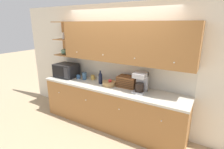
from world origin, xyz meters
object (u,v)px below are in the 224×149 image
(microwave, at_px, (66,70))
(coffee_maker, at_px, (141,82))
(mug, at_px, (93,77))
(fruit_basket, at_px, (109,83))
(storage_canister, at_px, (84,76))
(mug_blue_second, at_px, (99,79))
(mug_patterned_third, at_px, (79,77))
(bread_box, at_px, (127,82))
(wine_bottle, at_px, (100,78))

(microwave, bearing_deg, coffee_maker, -0.09)
(mug, height_order, coffee_maker, coffee_maker)
(mug, bearing_deg, fruit_basket, -16.11)
(microwave, xyz_separation_m, coffee_maker, (1.95, -0.00, 0.04))
(storage_canister, xyz_separation_m, coffee_maker, (1.42, -0.06, 0.11))
(mug, relative_size, fruit_basket, 0.37)
(mug, distance_m, mug_blue_second, 0.18)
(mug_patterned_third, xyz_separation_m, storage_canister, (0.16, 0.02, 0.04))
(bread_box, xyz_separation_m, coffee_maker, (0.34, -0.11, 0.09))
(mug_blue_second, xyz_separation_m, coffee_maker, (1.07, -0.16, 0.15))
(microwave, height_order, mug_patterned_third, microwave)
(coffee_maker, bearing_deg, wine_bottle, 179.97)
(fruit_basket, xyz_separation_m, bread_box, (0.36, 0.12, 0.06))
(microwave, height_order, storage_canister, microwave)
(fruit_basket, bearing_deg, storage_canister, 175.00)
(microwave, height_order, fruit_basket, microwave)
(wine_bottle, distance_m, fruit_basket, 0.24)
(mug_patterned_third, bearing_deg, fruit_basket, -2.51)
(microwave, relative_size, bread_box, 1.34)
(storage_canister, relative_size, fruit_basket, 0.60)
(storage_canister, height_order, fruit_basket, storage_canister)
(microwave, height_order, wine_bottle, microwave)
(microwave, bearing_deg, mug_blue_second, 9.94)
(storage_canister, height_order, bread_box, bread_box)
(mug, xyz_separation_m, mug_blue_second, (0.18, 0.00, -0.00))
(storage_canister, height_order, mug_blue_second, storage_canister)
(mug, height_order, wine_bottle, wine_bottle)
(mug_patterned_third, distance_m, mug, 0.35)
(fruit_basket, bearing_deg, microwave, 179.51)
(microwave, xyz_separation_m, bread_box, (1.61, 0.11, -0.05))
(microwave, bearing_deg, fruit_basket, -0.49)
(storage_canister, xyz_separation_m, wine_bottle, (0.49, -0.06, 0.05))
(mug_blue_second, distance_m, bread_box, 0.73)
(microwave, xyz_separation_m, wine_bottle, (1.02, -0.00, -0.03))
(mug, xyz_separation_m, coffee_maker, (1.25, -0.15, 0.15))
(coffee_maker, bearing_deg, microwave, 179.91)
(mug_blue_second, bearing_deg, bread_box, -3.40)
(mug, bearing_deg, wine_bottle, -25.15)
(mug_patterned_third, relative_size, fruit_basket, 0.35)
(mug_blue_second, height_order, wine_bottle, wine_bottle)
(mug_patterned_third, bearing_deg, storage_canister, 8.42)
(bread_box, bearing_deg, mug_patterned_third, -176.21)
(mug, bearing_deg, mug_blue_second, 1.53)
(mug_patterned_third, distance_m, wine_bottle, 0.66)
(storage_canister, bearing_deg, wine_bottle, -6.40)
(storage_canister, bearing_deg, microwave, -174.31)
(storage_canister, height_order, coffee_maker, coffee_maker)
(mug, distance_m, coffee_maker, 1.27)
(mug_blue_second, bearing_deg, fruit_basket, -24.04)
(bread_box, relative_size, coffee_maker, 1.02)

